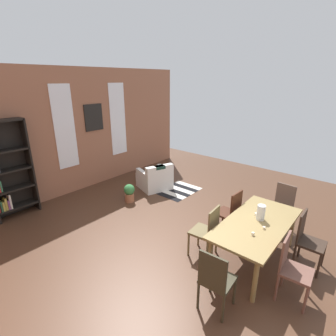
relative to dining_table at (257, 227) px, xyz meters
name	(u,v)px	position (x,y,z in m)	size (l,w,h in m)	color
ground_plane	(196,254)	(-0.51, 0.82, -0.66)	(10.67, 10.67, 0.00)	#4E3121
back_wall_brick	(64,133)	(-0.51, 4.98, 0.96)	(8.32, 0.12, 3.25)	#9E6349
window_pane_1	(65,127)	(-0.51, 4.91, 1.13)	(0.55, 0.02, 2.11)	white
window_pane_2	(118,120)	(1.19, 4.91, 1.13)	(0.55, 0.02, 2.11)	white
dining_table	(257,227)	(0.00, 0.00, 0.00)	(1.88, 0.91, 0.74)	olive
vase_on_table	(261,212)	(0.12, 0.00, 0.21)	(0.13, 0.13, 0.26)	silver
tealight_candle_0	(253,234)	(-0.40, -0.09, 0.11)	(0.04, 0.04, 0.05)	silver
tealight_candle_1	(256,214)	(0.20, 0.11, 0.11)	(0.04, 0.04, 0.05)	silver
tealight_candle_2	(264,228)	(-0.13, -0.16, 0.10)	(0.04, 0.04, 0.04)	silver
dining_chair_near_left	(291,266)	(-0.43, -0.68, -0.15)	(0.42, 0.42, 0.95)	brown
dining_chair_head_left	(215,279)	(-1.31, 0.00, -0.15)	(0.43, 0.43, 0.95)	#343021
dining_chair_far_left	(207,230)	(-0.42, 0.68, -0.15)	(0.43, 0.43, 0.95)	brown
dining_chair_head_right	(282,206)	(1.31, -0.01, -0.15)	(0.43, 0.43, 0.95)	brown
dining_chair_near_right	(307,238)	(0.42, -0.68, -0.15)	(0.40, 0.40, 0.95)	#33241B
dining_chair_far_right	(230,212)	(0.42, 0.68, -0.15)	(0.42, 0.42, 0.95)	#3F1E12
bookshelf_tall	(6,171)	(-2.04, 4.74, 0.42)	(0.88, 0.30, 2.17)	black
armchair_white	(155,179)	(1.14, 3.37, -0.38)	(1.02, 1.02, 0.75)	silver
potted_plant_by_shelf	(129,192)	(0.12, 3.29, -0.42)	(0.27, 0.27, 0.46)	#9E6042
striped_rug	(178,190)	(1.43, 2.76, -0.66)	(1.14, 0.88, 0.01)	black
framed_picture	(94,117)	(0.36, 4.91, 1.28)	(0.56, 0.03, 0.72)	black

